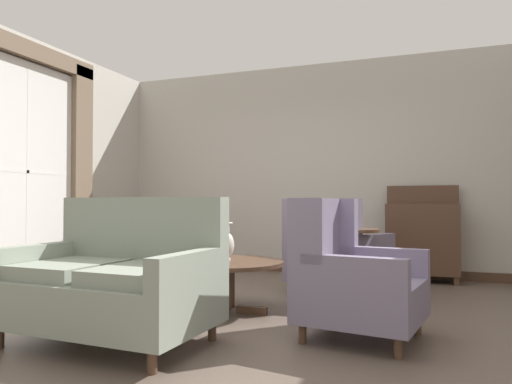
{
  "coord_description": "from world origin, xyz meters",
  "views": [
    {
      "loc": [
        1.47,
        -3.69,
        0.98
      ],
      "look_at": [
        -0.21,
        0.86,
        1.09
      ],
      "focal_mm": 33.26,
      "sensor_mm": 36.0,
      "label": 1
    }
  ],
  "objects_px": {
    "porcelain_vase": "(226,244)",
    "armchair_near_sideboard": "(162,249)",
    "settee": "(114,282)",
    "side_table": "(356,259)",
    "sideboard": "(422,238)",
    "armchair_beside_settee": "(350,278)",
    "coffee_table": "(229,269)",
    "armchair_foreground_right": "(333,255)"
  },
  "relations": [
    {
      "from": "porcelain_vase",
      "to": "armchair_near_sideboard",
      "type": "xyz_separation_m",
      "value": [
        -1.16,
        0.82,
        -0.17
      ]
    },
    {
      "from": "settee",
      "to": "side_table",
      "type": "distance_m",
      "value": 2.36
    },
    {
      "from": "settee",
      "to": "sideboard",
      "type": "height_order",
      "value": "sideboard"
    },
    {
      "from": "armchair_beside_settee",
      "to": "porcelain_vase",
      "type": "bearing_deg",
      "value": 79.06
    },
    {
      "from": "armchair_beside_settee",
      "to": "side_table",
      "type": "xyz_separation_m",
      "value": [
        -0.13,
        1.18,
        0.0
      ]
    },
    {
      "from": "coffee_table",
      "to": "armchair_beside_settee",
      "type": "height_order",
      "value": "armchair_beside_settee"
    },
    {
      "from": "armchair_beside_settee",
      "to": "sideboard",
      "type": "relative_size",
      "value": 0.85
    },
    {
      "from": "armchair_near_sideboard",
      "to": "coffee_table",
      "type": "bearing_deg",
      "value": 97.13
    },
    {
      "from": "side_table",
      "to": "sideboard",
      "type": "distance_m",
      "value": 1.66
    },
    {
      "from": "coffee_table",
      "to": "porcelain_vase",
      "type": "relative_size",
      "value": 2.84
    },
    {
      "from": "coffee_table",
      "to": "porcelain_vase",
      "type": "height_order",
      "value": "porcelain_vase"
    },
    {
      "from": "armchair_foreground_right",
      "to": "armchair_near_sideboard",
      "type": "bearing_deg",
      "value": 34.13
    },
    {
      "from": "armchair_near_sideboard",
      "to": "sideboard",
      "type": "xyz_separation_m",
      "value": [
        2.81,
        1.48,
        0.1
      ]
    },
    {
      "from": "settee",
      "to": "armchair_foreground_right",
      "type": "bearing_deg",
      "value": 64.76
    },
    {
      "from": "coffee_table",
      "to": "armchair_foreground_right",
      "type": "distance_m",
      "value": 1.28
    },
    {
      "from": "settee",
      "to": "armchair_beside_settee",
      "type": "xyz_separation_m",
      "value": [
        1.55,
        0.7,
        0.01
      ]
    },
    {
      "from": "armchair_foreground_right",
      "to": "armchair_near_sideboard",
      "type": "height_order",
      "value": "armchair_near_sideboard"
    },
    {
      "from": "armchair_foreground_right",
      "to": "porcelain_vase",
      "type": "bearing_deg",
      "value": 80.82
    },
    {
      "from": "armchair_beside_settee",
      "to": "side_table",
      "type": "height_order",
      "value": "armchair_beside_settee"
    },
    {
      "from": "side_table",
      "to": "sideboard",
      "type": "height_order",
      "value": "sideboard"
    },
    {
      "from": "armchair_beside_settee",
      "to": "sideboard",
      "type": "height_order",
      "value": "sideboard"
    },
    {
      "from": "porcelain_vase",
      "to": "side_table",
      "type": "relative_size",
      "value": 0.48
    },
    {
      "from": "coffee_table",
      "to": "armchair_near_sideboard",
      "type": "distance_m",
      "value": 1.46
    },
    {
      "from": "porcelain_vase",
      "to": "armchair_near_sideboard",
      "type": "height_order",
      "value": "armchair_near_sideboard"
    },
    {
      "from": "porcelain_vase",
      "to": "sideboard",
      "type": "distance_m",
      "value": 2.82
    },
    {
      "from": "porcelain_vase",
      "to": "sideboard",
      "type": "height_order",
      "value": "sideboard"
    },
    {
      "from": "porcelain_vase",
      "to": "sideboard",
      "type": "bearing_deg",
      "value": 54.42
    },
    {
      "from": "side_table",
      "to": "armchair_near_sideboard",
      "type": "bearing_deg",
      "value": 178.15
    },
    {
      "from": "armchair_foreground_right",
      "to": "side_table",
      "type": "xyz_separation_m",
      "value": [
        0.28,
        -0.28,
        0.0
      ]
    },
    {
      "from": "settee",
      "to": "side_table",
      "type": "xyz_separation_m",
      "value": [
        1.42,
        1.88,
        0.01
      ]
    },
    {
      "from": "side_table",
      "to": "sideboard",
      "type": "xyz_separation_m",
      "value": [
        0.58,
        1.55,
        0.11
      ]
    },
    {
      "from": "armchair_foreground_right",
      "to": "armchair_near_sideboard",
      "type": "xyz_separation_m",
      "value": [
        -1.94,
        -0.21,
        0.01
      ]
    },
    {
      "from": "porcelain_vase",
      "to": "armchair_near_sideboard",
      "type": "relative_size",
      "value": 0.32
    },
    {
      "from": "armchair_foreground_right",
      "to": "side_table",
      "type": "relative_size",
      "value": 1.58
    },
    {
      "from": "armchair_foreground_right",
      "to": "sideboard",
      "type": "distance_m",
      "value": 1.54
    },
    {
      "from": "settee",
      "to": "armchair_near_sideboard",
      "type": "bearing_deg",
      "value": 114.95
    },
    {
      "from": "armchair_foreground_right",
      "to": "settee",
      "type": "bearing_deg",
      "value": 90.1
    },
    {
      "from": "porcelain_vase",
      "to": "armchair_beside_settee",
      "type": "distance_m",
      "value": 1.28
    },
    {
      "from": "settee",
      "to": "armchair_beside_settee",
      "type": "distance_m",
      "value": 1.7
    },
    {
      "from": "armchair_foreground_right",
      "to": "armchair_beside_settee",
      "type": "height_order",
      "value": "armchair_foreground_right"
    },
    {
      "from": "armchair_near_sideboard",
      "to": "porcelain_vase",
      "type": "bearing_deg",
      "value": 96.65
    },
    {
      "from": "settee",
      "to": "armchair_near_sideboard",
      "type": "relative_size",
      "value": 1.37
    }
  ]
}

